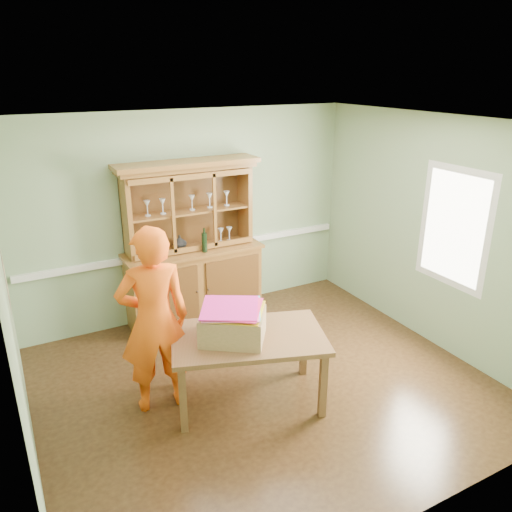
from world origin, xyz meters
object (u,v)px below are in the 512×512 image
cardboard_box (233,326)px  person (154,321)px  dining_table (248,343)px  china_hutch (193,267)px

cardboard_box → person: bearing=152.8°
dining_table → cardboard_box: size_ratio=2.87×
person → dining_table: bearing=163.9°
cardboard_box → person: 0.74m
china_hutch → dining_table: china_hutch is taller
china_hutch → person: bearing=-122.2°
person → china_hutch: bearing=-115.1°
china_hutch → cardboard_box: (-0.33, -1.90, 0.13)m
china_hutch → cardboard_box: bearing=-99.9°
cardboard_box → person: size_ratio=0.31×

